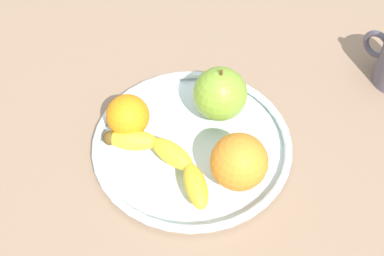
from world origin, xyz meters
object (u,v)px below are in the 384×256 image
orange_center (128,116)px  fruit_bowl (192,144)px  orange_back_left (237,164)px  banana (164,158)px  apple (220,94)px

orange_center → fruit_bowl: bearing=-146.5°
fruit_bowl → orange_back_left: size_ratio=3.75×
orange_center → banana: bearing=176.2°
apple → orange_center: apple is taller
apple → orange_center: size_ratio=1.40×
orange_center → apple: bearing=-119.1°
apple → orange_back_left: 12.74cm
fruit_bowl → orange_center: bearing=33.5°
fruit_bowl → orange_back_left: orange_back_left is taller
fruit_bowl → orange_center: orange_center is taller
fruit_bowl → apple: size_ratio=3.32×
apple → orange_center: bearing=60.9°
apple → orange_back_left: bearing=144.5°
orange_back_left → fruit_bowl: bearing=-3.1°
apple → orange_back_left: apple is taller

